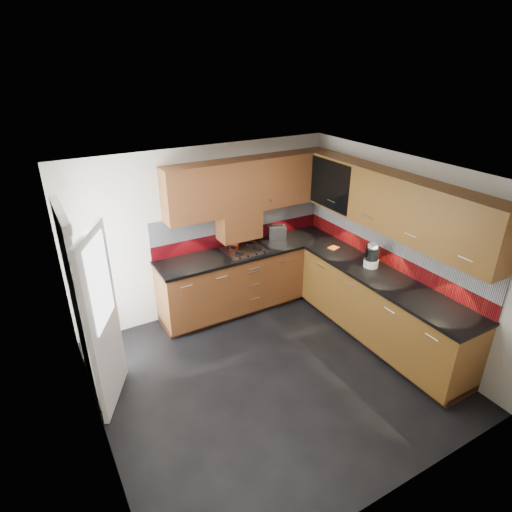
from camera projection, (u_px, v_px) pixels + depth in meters
room at (273, 262)px, 4.45m from camera, size 4.00×3.80×2.64m
base_cabinets at (310, 294)px, 5.95m from camera, size 2.70×3.20×0.95m
countertop at (311, 264)px, 5.72m from camera, size 2.72×3.22×0.04m
backsplash at (316, 235)px, 5.87m from camera, size 2.70×3.20×0.54m
upper_cabinets at (323, 194)px, 5.46m from camera, size 2.50×3.20×0.72m
extractor_hood at (239, 225)px, 6.03m from camera, size 0.60×0.33×0.40m
glass_cabinet at (338, 182)px, 5.89m from camera, size 0.32×0.80×0.66m
back_door at (89, 313)px, 4.44m from camera, size 0.42×1.19×2.04m
gas_hob at (245, 250)px, 6.04m from camera, size 0.56×0.49×0.04m
utensil_pot at (234, 240)px, 6.15m from camera, size 0.13×0.13×0.46m
toaster at (277, 232)px, 6.44m from camera, size 0.30×0.25×0.19m
food_processor at (372, 257)px, 5.54m from camera, size 0.19×0.19×0.32m
paper_towel at (373, 259)px, 5.52m from camera, size 0.14×0.14×0.24m
orange_cloth at (334, 248)px, 6.11m from camera, size 0.16×0.15×0.01m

